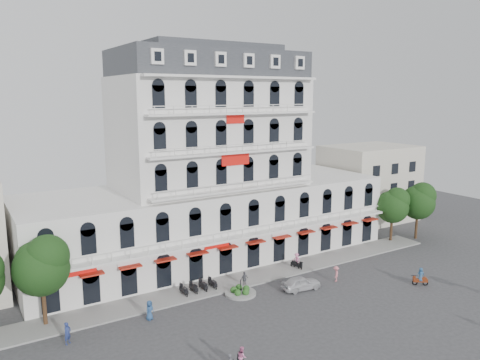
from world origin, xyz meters
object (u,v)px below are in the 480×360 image
Objects in this scene: rider_center at (297,261)px; parked_car at (301,283)px; rider_east at (421,277)px; rider_southwest at (242,359)px.

parked_car is at bearing -45.84° from rider_center.
rider_east is at bearing 25.86° from rider_center.
parked_car is 5.83m from rider_center.
parked_car is 15.97m from rider_southwest.
rider_southwest is at bearing 44.30° from rider_east.
rider_southwest is (-13.02, -9.24, 0.31)m from parked_car.
rider_east reaches higher than rider_center.
rider_center is at bearing -15.81° from rider_east.
rider_east is 13.47m from rider_center.
rider_southwest is at bearing 133.08° from parked_car.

